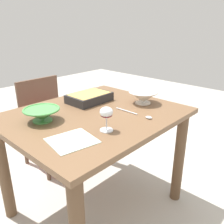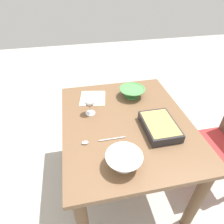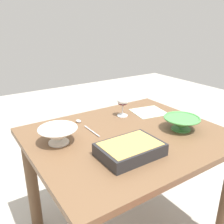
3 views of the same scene
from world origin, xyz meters
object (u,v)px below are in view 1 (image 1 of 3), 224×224
casserole_dish (89,97)px  napkin (72,141)px  chair (48,117)px  serving_spoon (140,115)px  wine_glass (106,114)px  dining_table (95,133)px  mixing_bowl (42,114)px  small_bowl (143,97)px

casserole_dish → napkin: size_ratio=1.39×
chair → serving_spoon: size_ratio=2.85×
casserole_dish → wine_glass: bearing=-121.8°
dining_table → serving_spoon: serving_spoon is taller
napkin → chair: bearing=64.5°
wine_glass → napkin: (-0.21, 0.04, -0.10)m
chair → casserole_dish: (-0.00, -0.62, 0.33)m
chair → napkin: 1.18m
wine_glass → mixing_bowl: 0.42m
mixing_bowl → wine_glass: bearing=-66.4°
chair → napkin: bearing=-115.5°
wine_glass → napkin: 0.23m
casserole_dish → mixing_bowl: (-0.45, -0.07, 0.01)m
chair → casserole_dish: size_ratio=2.68×
wine_glass → dining_table: bearing=60.6°
wine_glass → mixing_bowl: (-0.17, 0.38, -0.05)m
casserole_dish → serving_spoon: size_ratio=1.06×
chair → mixing_bowl: mixing_bowl is taller
wine_glass → napkin: size_ratio=0.62×
chair → mixing_bowl: bearing=-123.0°
small_bowl → casserole_dish: bearing=127.5°
dining_table → wine_glass: bearing=-119.4°
small_bowl → napkin: (-0.73, -0.09, -0.05)m
napkin → mixing_bowl: bearing=83.3°
wine_glass → casserole_dish: bearing=58.2°
wine_glass → napkin: bearing=167.8°
serving_spoon → casserole_dish: bearing=93.3°
wine_glass → serving_spoon: 0.32m
chair → casserole_dish: 0.71m
chair → casserole_dish: bearing=-90.4°
small_bowl → serving_spoon: small_bowl is taller
dining_table → napkin: bearing=-149.4°
small_bowl → napkin: small_bowl is taller
dining_table → serving_spoon: (0.16, -0.25, 0.15)m
dining_table → wine_glass: size_ratio=8.05×
small_bowl → serving_spoon: bearing=-148.4°
casserole_dish → small_bowl: bearing=-52.5°
casserole_dish → mixing_bowl: mixing_bowl is taller
casserole_dish → mixing_bowl: bearing=-171.2°
casserole_dish → mixing_bowl: 0.45m
chair → wine_glass: bearing=-104.8°
chair → wine_glass: (-0.28, -1.07, 0.40)m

